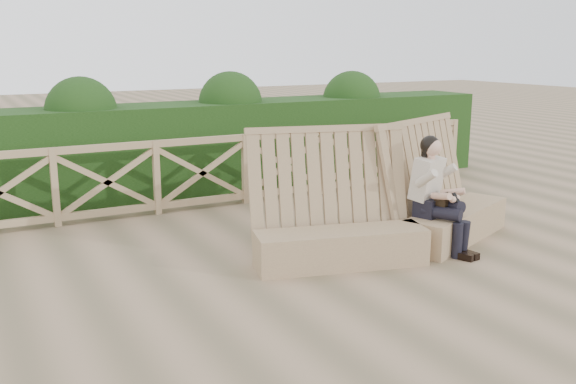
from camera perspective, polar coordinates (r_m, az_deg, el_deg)
name	(u,v)px	position (r m, az deg, el deg)	size (l,w,h in m)	color
ground	(320,279)	(6.95, 2.85, -7.76)	(60.00, 60.00, 0.00)	brown
bench	(398,219)	(7.90, 9.74, -2.41)	(3.84, 1.45, 1.55)	#8A6D4F
woman	(436,191)	(7.91, 13.00, 0.08)	(0.55, 0.92, 1.40)	black
guardrail	(202,173)	(9.85, -7.64, 1.70)	(10.10, 0.09, 1.10)	#947A56
hedge	(176,149)	(10.93, -9.90, 3.78)	(12.00, 1.20, 1.50)	black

